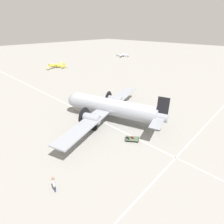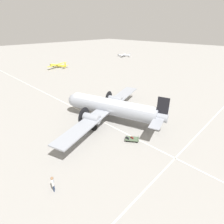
{
  "view_description": "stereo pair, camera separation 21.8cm",
  "coord_description": "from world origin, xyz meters",
  "px_view_note": "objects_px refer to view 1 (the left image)",
  "views": [
    {
      "loc": [
        17.68,
        -18.54,
        14.18
      ],
      "look_at": [
        0.0,
        0.0,
        1.57
      ],
      "focal_mm": 28.0,
      "sensor_mm": 36.0,
      "label": 1
    },
    {
      "loc": [
        17.84,
        -18.39,
        14.18
      ],
      "look_at": [
        0.0,
        0.0,
        1.57
      ],
      "focal_mm": 28.0,
      "sensor_mm": 36.0,
      "label": 2
    }
  ],
  "objects_px": {
    "light_aircraft_taxiing": "(57,65)",
    "crew_foreground": "(54,183)",
    "baggage_cart": "(133,139)",
    "suitcase_near_door": "(128,139)",
    "suitcase_upright_spare": "(132,139)",
    "light_aircraft_distant": "(123,55)",
    "airliner_main": "(110,107)"
  },
  "relations": [
    {
      "from": "airliner_main",
      "to": "suitcase_near_door",
      "type": "height_order",
      "value": "airliner_main"
    },
    {
      "from": "light_aircraft_distant",
      "to": "airliner_main",
      "type": "bearing_deg",
      "value": 99.51
    },
    {
      "from": "crew_foreground",
      "to": "baggage_cart",
      "type": "distance_m",
      "value": 11.69
    },
    {
      "from": "crew_foreground",
      "to": "baggage_cart",
      "type": "bearing_deg",
      "value": 119.32
    },
    {
      "from": "airliner_main",
      "to": "baggage_cart",
      "type": "xyz_separation_m",
      "value": [
        6.36,
        -2.06,
        -2.16
      ]
    },
    {
      "from": "baggage_cart",
      "to": "light_aircraft_distant",
      "type": "bearing_deg",
      "value": -82.92
    },
    {
      "from": "crew_foreground",
      "to": "baggage_cart",
      "type": "height_order",
      "value": "crew_foreground"
    },
    {
      "from": "baggage_cart",
      "to": "light_aircraft_taxiing",
      "type": "distance_m",
      "value": 52.96
    },
    {
      "from": "light_aircraft_taxiing",
      "to": "crew_foreground",
      "type": "bearing_deg",
      "value": 129.23
    },
    {
      "from": "airliner_main",
      "to": "crew_foreground",
      "type": "height_order",
      "value": "airliner_main"
    },
    {
      "from": "light_aircraft_distant",
      "to": "crew_foreground",
      "type": "bearing_deg",
      "value": 96.85
    },
    {
      "from": "airliner_main",
      "to": "crew_foreground",
      "type": "xyz_separation_m",
      "value": [
        6.07,
        -13.72,
        -1.37
      ]
    },
    {
      "from": "suitcase_upright_spare",
      "to": "light_aircraft_distant",
      "type": "xyz_separation_m",
      "value": [
        -49.23,
        55.57,
        0.51
      ]
    },
    {
      "from": "crew_foreground",
      "to": "suitcase_near_door",
      "type": "bearing_deg",
      "value": 121.43
    },
    {
      "from": "airliner_main",
      "to": "suitcase_upright_spare",
      "type": "distance_m",
      "value": 6.97
    },
    {
      "from": "suitcase_near_door",
      "to": "suitcase_upright_spare",
      "type": "relative_size",
      "value": 1.18
    },
    {
      "from": "suitcase_upright_spare",
      "to": "airliner_main",
      "type": "bearing_deg",
      "value": 162.04
    },
    {
      "from": "crew_foreground",
      "to": "suitcase_near_door",
      "type": "relative_size",
      "value": 2.71
    },
    {
      "from": "airliner_main",
      "to": "suitcase_upright_spare",
      "type": "xyz_separation_m",
      "value": [
        6.3,
        -2.04,
        -2.18
      ]
    },
    {
      "from": "airliner_main",
      "to": "suitcase_near_door",
      "type": "relative_size",
      "value": 36.29
    },
    {
      "from": "baggage_cart",
      "to": "light_aircraft_distant",
      "type": "relative_size",
      "value": 0.26
    },
    {
      "from": "crew_foreground",
      "to": "light_aircraft_taxiing",
      "type": "relative_size",
      "value": 0.17
    },
    {
      "from": "suitcase_upright_spare",
      "to": "baggage_cart",
      "type": "distance_m",
      "value": 0.07
    },
    {
      "from": "suitcase_upright_spare",
      "to": "light_aircraft_taxiing",
      "type": "bearing_deg",
      "value": 160.42
    },
    {
      "from": "airliner_main",
      "to": "light_aircraft_distant",
      "type": "bearing_deg",
      "value": -68.81
    },
    {
      "from": "suitcase_upright_spare",
      "to": "light_aircraft_distant",
      "type": "height_order",
      "value": "light_aircraft_distant"
    },
    {
      "from": "light_aircraft_distant",
      "to": "suitcase_upright_spare",
      "type": "bearing_deg",
      "value": 102.31
    },
    {
      "from": "crew_foreground",
      "to": "light_aircraft_taxiing",
      "type": "height_order",
      "value": "light_aircraft_taxiing"
    },
    {
      "from": "suitcase_upright_spare",
      "to": "light_aircraft_taxiing",
      "type": "height_order",
      "value": "light_aircraft_taxiing"
    },
    {
      "from": "light_aircraft_taxiing",
      "to": "light_aircraft_distant",
      "type": "bearing_deg",
      "value": -111.02
    },
    {
      "from": "light_aircraft_distant",
      "to": "light_aircraft_taxiing",
      "type": "relative_size",
      "value": 0.83
    },
    {
      "from": "suitcase_near_door",
      "to": "light_aircraft_taxiing",
      "type": "xyz_separation_m",
      "value": [
        -49.47,
        18.28,
        0.52
      ]
    }
  ]
}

